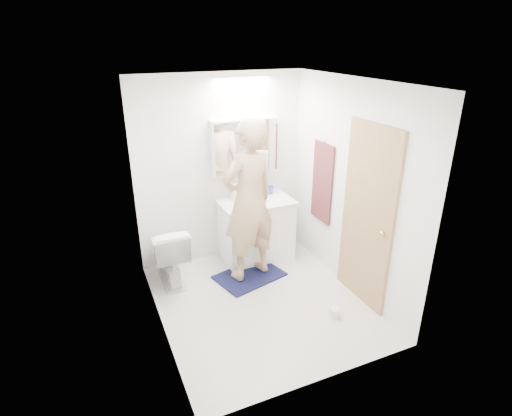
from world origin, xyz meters
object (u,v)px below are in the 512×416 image
medicine_cabinet (245,146)px  soap_bottle_b (242,191)px  toothbrush_cup (270,190)px  soap_bottle_a (234,192)px  toilet (168,253)px  person (249,201)px  toilet_paper_roll (334,312)px  vanity_cabinet (256,231)px

medicine_cabinet → soap_bottle_b: bearing=-150.7°
toothbrush_cup → soap_bottle_a: bearing=-178.9°
toilet → soap_bottle_b: (1.08, 0.30, 0.53)m
toilet → toothbrush_cup: bearing=-168.8°
person → toilet_paper_roll: (0.53, -1.09, -0.97)m
medicine_cabinet → toothbrush_cup: 0.72m
vanity_cabinet → soap_bottle_b: (-0.12, 0.18, 0.52)m
person → toothbrush_cup: bearing=-147.9°
soap_bottle_a → toilet_paper_roll: soap_bottle_a is taller
vanity_cabinet → person: 0.81m
toilet → toilet_paper_roll: (1.45, -1.40, -0.33)m
soap_bottle_a → toilet_paper_roll: 1.95m
toothbrush_cup → toilet_paper_roll: (-0.02, -1.68, -0.82)m
toothbrush_cup → person: bearing=-133.2°
vanity_cabinet → soap_bottle_a: bearing=148.4°
person → soap_bottle_a: 0.59m
toilet → toothbrush_cup: size_ratio=6.76×
toilet_paper_roll → vanity_cabinet: bearing=99.3°
vanity_cabinet → soap_bottle_b: size_ratio=4.94×
vanity_cabinet → toilet: size_ratio=1.20×
soap_bottle_a → toothbrush_cup: 0.52m
toothbrush_cup → vanity_cabinet: bearing=-149.4°
soap_bottle_b → vanity_cabinet: bearing=-56.2°
soap_bottle_a → person: bearing=-93.6°
soap_bottle_b → soap_bottle_a: bearing=-166.3°
toilet → soap_bottle_a: bearing=-163.8°
soap_bottle_b → toilet_paper_roll: size_ratio=1.66×
soap_bottle_a → soap_bottle_b: 0.13m
toilet → medicine_cabinet: bearing=-163.3°
toilet → person: person is taller
toilet → soap_bottle_a: size_ratio=3.65×
vanity_cabinet → person: person is taller
medicine_cabinet → toilet_paper_roll: 2.28m
soap_bottle_b → toilet_paper_roll: (0.37, -1.70, -0.86)m
toothbrush_cup → soap_bottle_b: bearing=177.1°
vanity_cabinet → toilet: 1.21m
toothbrush_cup → toilet_paper_roll: toothbrush_cup is taller
soap_bottle_b → toilet_paper_roll: soap_bottle_b is taller
toilet_paper_roll → soap_bottle_b: bearing=102.3°
medicine_cabinet → toilet: 1.63m
toilet → person: 1.16m
vanity_cabinet → person: bearing=-123.3°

